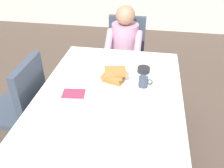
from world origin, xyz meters
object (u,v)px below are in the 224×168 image
at_px(chair_diner, 125,51).
at_px(fork_left_of_plate, 92,82).
at_px(bowl_butter, 144,70).
at_px(spoon_near_edge, 112,111).
at_px(diner_person, 124,46).
at_px(plate_breakfast, 115,83).
at_px(knife_right_of_plate, 138,87).
at_px(dining_table_main, 110,101).
at_px(cup_coffee, 144,82).
at_px(breakfast_stack, 114,75).
at_px(syrup_pitcher, 86,65).
at_px(chair_left_side, 23,103).

bearing_deg(chair_diner, fork_left_of_plate, 81.59).
xyz_separation_m(bowl_butter, spoon_near_edge, (-0.18, -0.57, -0.02)).
bearing_deg(spoon_near_edge, bowl_butter, 59.96).
distance_m(diner_person, plate_breakfast, 0.89).
height_order(knife_right_of_plate, spoon_near_edge, same).
relative_size(dining_table_main, chair_diner, 1.64).
distance_m(fork_left_of_plate, spoon_near_edge, 0.40).
xyz_separation_m(diner_person, bowl_butter, (0.25, -0.67, 0.09)).
bearing_deg(cup_coffee, knife_right_of_plate, -157.72).
xyz_separation_m(chair_diner, cup_coffee, (0.26, -1.05, 0.25)).
bearing_deg(diner_person, fork_left_of_plate, 80.17).
bearing_deg(bowl_butter, fork_left_of_plate, -149.53).
xyz_separation_m(cup_coffee, spoon_near_edge, (-0.19, -0.35, -0.04)).
height_order(cup_coffee, fork_left_of_plate, cup_coffee).
height_order(dining_table_main, diner_person, diner_person).
xyz_separation_m(diner_person, breakfast_stack, (0.02, -0.89, 0.15)).
distance_m(breakfast_stack, knife_right_of_plate, 0.21).
bearing_deg(chair_diner, syrup_pitcher, 73.39).
xyz_separation_m(dining_table_main, cup_coffee, (0.25, 0.12, 0.13)).
bearing_deg(breakfast_stack, syrup_pitcher, 146.17).
xyz_separation_m(dining_table_main, fork_left_of_plate, (-0.17, 0.10, 0.09)).
bearing_deg(breakfast_stack, bowl_butter, 43.84).
relative_size(bowl_butter, knife_right_of_plate, 0.55).
height_order(chair_diner, syrup_pitcher, chair_diner).
bearing_deg(bowl_butter, spoon_near_edge, -107.51).
bearing_deg(breakfast_stack, fork_left_of_plate, -173.01).
height_order(diner_person, plate_breakfast, diner_person).
relative_size(diner_person, knife_right_of_plate, 5.60).
bearing_deg(bowl_butter, chair_diner, 107.02).
xyz_separation_m(chair_diner, chair_left_side, (-0.76, -1.17, 0.00)).
xyz_separation_m(plate_breakfast, knife_right_of_plate, (0.19, -0.02, -0.01)).
xyz_separation_m(breakfast_stack, spoon_near_edge, (0.05, -0.36, -0.07)).
height_order(dining_table_main, breakfast_stack, breakfast_stack).
distance_m(diner_person, bowl_butter, 0.72).
bearing_deg(chair_diner, plate_breakfast, 91.78).
xyz_separation_m(chair_diner, plate_breakfast, (0.03, -1.05, 0.22)).
relative_size(diner_person, chair_left_side, 1.20).
relative_size(plate_breakfast, knife_right_of_plate, 1.40).
relative_size(chair_left_side, syrup_pitcher, 11.63).
bearing_deg(fork_left_of_plate, breakfast_stack, -87.66).
relative_size(chair_diner, chair_left_side, 1.00).
relative_size(diner_person, plate_breakfast, 4.00).
bearing_deg(spoon_near_edge, syrup_pitcher, 108.48).
bearing_deg(cup_coffee, diner_person, 106.42).
distance_m(plate_breakfast, cup_coffee, 0.23).
distance_m(chair_diner, knife_right_of_plate, 1.11).
bearing_deg(chair_left_side, breakfast_stack, -80.78).
relative_size(bowl_butter, spoon_near_edge, 0.73).
bearing_deg(dining_table_main, chair_diner, 90.65).
bearing_deg(fork_left_of_plate, spoon_near_edge, -150.19).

